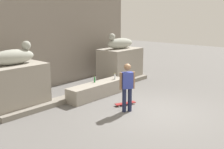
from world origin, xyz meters
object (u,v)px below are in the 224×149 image
object	(u,v)px
statue_reclining_left	(13,56)
skateboard	(125,103)
bottle_clear	(115,77)
statue_reclining_right	(120,43)
skater	(127,85)
bottle_green	(95,80)

from	to	relation	value
statue_reclining_left	skateboard	size ratio (longest dim) A/B	1.98
bottle_clear	statue_reclining_right	bearing A→B (deg)	34.66
skateboard	bottle_clear	xyz separation A→B (m)	(1.04, 1.40, 0.61)
skater	skateboard	world-z (taller)	skater
statue_reclining_left	bottle_green	bearing A→B (deg)	-17.60
skater	statue_reclining_left	bearing A→B (deg)	158.27
skateboard	bottle_green	xyz separation A→B (m)	(0.09, 1.66, 0.61)
bottle_green	statue_reclining_right	bearing A→B (deg)	20.16
statue_reclining_right	skater	bearing A→B (deg)	49.34
skater	bottle_clear	distance (m)	2.42
statue_reclining_left	skater	size ratio (longest dim) A/B	0.97
statue_reclining_left	skateboard	world-z (taller)	statue_reclining_left
statue_reclining_left	bottle_green	distance (m)	3.28
skater	bottle_green	world-z (taller)	skater
statue_reclining_right	skater	distance (m)	4.75
statue_reclining_right	bottle_green	world-z (taller)	statue_reclining_right
statue_reclining_left	statue_reclining_right	distance (m)	5.72
skateboard	skater	bearing A→B (deg)	-115.50
statue_reclining_left	skateboard	distance (m)	4.28
bottle_clear	statue_reclining_left	bearing A→B (deg)	161.20
statue_reclining_left	bottle_clear	xyz separation A→B (m)	(3.83, -1.30, -1.19)
skater	bottle_green	size ratio (longest dim) A/B	6.44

